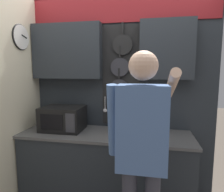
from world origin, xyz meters
TOP-DOWN VIEW (x-y plane):
  - base_cabinet_counter at (0.00, -0.00)m, footprint 1.95×0.60m
  - back_wall_unit at (-0.01, 0.27)m, footprint 2.52×0.20m
  - side_wall at (-0.99, -0.41)m, footprint 0.07×1.60m
  - microwave at (-0.53, 0.03)m, footprint 0.48×0.38m
  - knife_block at (0.14, 0.03)m, footprint 0.12×0.16m
  - utensil_crock at (0.41, 0.03)m, footprint 0.11×0.11m
  - person at (0.44, -0.67)m, footprint 0.54×0.66m

SIDE VIEW (x-z plane):
  - base_cabinet_counter at x=0.00m, z-range 0.00..0.91m
  - utensil_crock at x=0.41m, z-range 0.83..1.17m
  - knife_block at x=0.14m, z-range 0.88..1.14m
  - microwave at x=-0.53m, z-range 0.92..1.20m
  - person at x=0.44m, z-range 0.18..1.95m
  - side_wall at x=-0.99m, z-range 0.01..2.56m
  - back_wall_unit at x=-0.01m, z-range 0.26..2.81m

